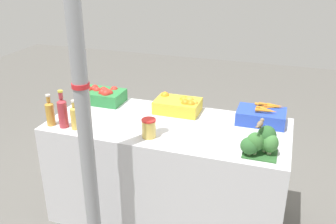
{
  "coord_description": "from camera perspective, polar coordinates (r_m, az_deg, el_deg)",
  "views": [
    {
      "loc": [
        0.83,
        -2.48,
        2.09
      ],
      "look_at": [
        0.0,
        0.0,
        0.95
      ],
      "focal_mm": 40.0,
      "sensor_mm": 36.0,
      "label": 1
    }
  ],
  "objects": [
    {
      "name": "orange_crate",
      "position": [
        3.08,
        1.76,
        1.07
      ],
      "size": [
        0.37,
        0.25,
        0.14
      ],
      "color": "gold",
      "rests_on": "market_table"
    },
    {
      "name": "pickle_jar",
      "position": [
        2.66,
        -2.94,
        -2.48
      ],
      "size": [
        0.1,
        0.1,
        0.14
      ],
      "color": "#DBBC56",
      "rests_on": "market_table"
    },
    {
      "name": "support_pole",
      "position": [
        2.31,
        -13.0,
        2.08
      ],
      "size": [
        0.11,
        0.11,
        2.54
      ],
      "color": "gray",
      "rests_on": "ground_plane"
    },
    {
      "name": "apple_crate",
      "position": [
        3.33,
        -9.95,
        2.58
      ],
      "size": [
        0.37,
        0.25,
        0.14
      ],
      "color": "#2D8442",
      "rests_on": "market_table"
    },
    {
      "name": "sparrow_bird",
      "position": [
        2.46,
        13.88,
        -1.73
      ],
      "size": [
        0.05,
        0.13,
        0.05
      ],
      "rotation": [
        0.0,
        0.0,
        1.36
      ],
      "color": "#4C3D2D",
      "rests_on": "broccoli_pile"
    },
    {
      "name": "juice_bottle_ruby",
      "position": [
        2.9,
        -15.76,
        0.02
      ],
      "size": [
        0.07,
        0.07,
        0.29
      ],
      "color": "#B2333D",
      "rests_on": "market_table"
    },
    {
      "name": "juice_bottle_amber",
      "position": [
        2.97,
        -17.53,
        -0.07
      ],
      "size": [
        0.07,
        0.07,
        0.25
      ],
      "color": "gold",
      "rests_on": "market_table"
    },
    {
      "name": "ground_plane",
      "position": [
        3.34,
        -0.0,
        -15.18
      ],
      "size": [
        10.0,
        10.0,
        0.0
      ],
      "primitive_type": "plane",
      "color": "#605E59"
    },
    {
      "name": "market_table",
      "position": [
        3.09,
        -0.0,
        -8.99
      ],
      "size": [
        1.84,
        0.82,
        0.85
      ],
      "primitive_type": "cube",
      "color": "silver",
      "rests_on": "ground_plane"
    },
    {
      "name": "broccoli_pile",
      "position": [
        2.51,
        14.13,
        -4.42
      ],
      "size": [
        0.24,
        0.21,
        0.19
      ],
      "color": "#2D602D",
      "rests_on": "market_table"
    },
    {
      "name": "carrot_crate",
      "position": [
        2.97,
        14.07,
        -0.58
      ],
      "size": [
        0.37,
        0.25,
        0.14
      ],
      "color": "#2847B7",
      "rests_on": "market_table"
    },
    {
      "name": "juice_bottle_golden",
      "position": [
        2.86,
        -14.0,
        -0.73
      ],
      "size": [
        0.06,
        0.06,
        0.23
      ],
      "color": "gold",
      "rests_on": "market_table"
    }
  ]
}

